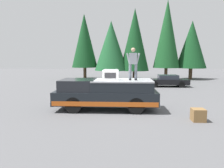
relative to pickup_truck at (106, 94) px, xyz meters
name	(u,v)px	position (x,y,z in m)	size (l,w,h in m)	color
ground_plane	(118,110)	(-0.17, -0.64, -0.87)	(90.00, 90.00, 0.00)	#565659
pickup_truck	(106,94)	(0.00, 0.00, 0.00)	(2.01, 5.54, 1.65)	black
compressor_unit	(111,75)	(-0.18, -0.26, 1.05)	(0.65, 0.84, 0.56)	white
person_on_truck_bed	(133,63)	(-0.20, -1.44, 1.68)	(0.29, 0.72, 1.69)	#4C515B
parked_car_black	(167,81)	(9.82, -5.24, -0.29)	(1.64, 4.10, 1.16)	black
wooden_crate	(198,115)	(-1.94, -4.29, -0.59)	(0.56, 0.56, 0.56)	olive
conifer_far_left	(192,45)	(17.81, -9.94, 3.74)	(3.94, 3.94, 7.74)	#4C3826
conifer_left	(167,34)	(17.33, -6.57, 5.07)	(3.45, 3.45, 10.35)	#4C3826
conifer_center_left	(135,40)	(17.28, -2.36, 4.34)	(3.83, 3.83, 9.28)	#4C3826
conifer_center_right	(111,46)	(17.07, 0.75, 3.55)	(4.38, 4.38, 7.67)	#4C3826
conifer_right	(84,41)	(17.69, 4.42, 4.28)	(3.49, 3.49, 8.76)	#4C3826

